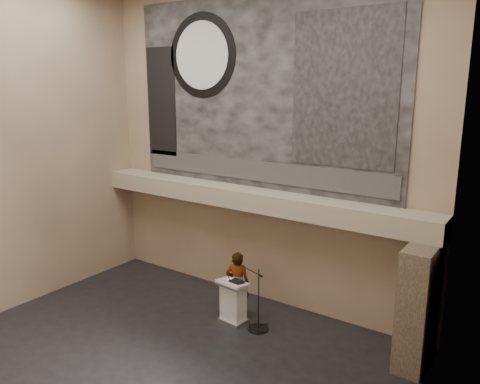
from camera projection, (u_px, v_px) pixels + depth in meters
The scene contains 19 objects.
floor at pixel (157, 360), 10.29m from camera, with size 10.00×10.00×0.00m, color black.
wall_back at pixel (257, 148), 12.52m from camera, with size 10.00×0.02×8.50m, color #836B53.
wall_left at pixel (12, 151), 12.12m from camera, with size 0.02×8.00×8.50m, color #836B53.
wall_right at pixel (402, 207), 6.54m from camera, with size 0.02×8.00×8.50m, color #836B53.
soffit at pixel (249, 198), 12.50m from camera, with size 10.00×0.80×0.50m, color gray.
sprinkler_left at pixel (201, 201), 13.41m from camera, with size 0.04×0.04×0.06m, color #B2893D.
sprinkler_right at pixel (312, 220), 11.46m from camera, with size 0.04×0.04×0.06m, color #B2893D.
banner at pixel (257, 93), 12.17m from camera, with size 8.00×0.05×5.00m, color black.
banner_text_strip at pixel (255, 171), 12.60m from camera, with size 7.76×0.02×0.55m, color #313131.
banner_clock_rim at pixel (202, 56), 12.92m from camera, with size 2.30×2.30×0.02m, color black.
banner_clock_face at pixel (201, 56), 12.90m from camera, with size 1.84×1.84×0.02m, color silver.
banner_building_print at pixel (343, 90), 10.78m from camera, with size 2.60×0.02×3.60m, color black.
banner_brick_print at pixel (162, 102), 14.10m from camera, with size 1.10×0.02×3.20m, color black.
stone_pier at pixel (418, 306), 9.90m from camera, with size 0.60×1.40×2.70m, color #423528.
lectern at pixel (233, 301), 11.85m from camera, with size 0.79×0.60×1.14m.
binder at pixel (237, 282), 11.67m from camera, with size 0.33×0.27×0.04m, color black.
papers at pixel (230, 281), 11.75m from camera, with size 0.22×0.30×0.01m, color white.
speaker_person at pixel (237, 284), 12.16m from camera, with size 0.63×0.41×1.73m, color beige.
mic_stand at pixel (257, 320), 11.56m from camera, with size 1.30×0.64×1.58m.
Camera 1 is at (6.76, -6.48, 5.93)m, focal length 35.00 mm.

